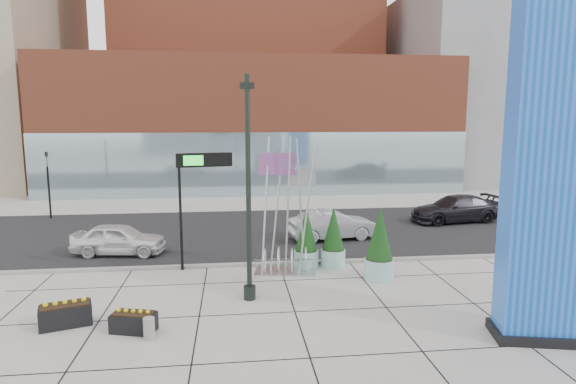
{
  "coord_description": "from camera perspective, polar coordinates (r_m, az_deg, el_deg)",
  "views": [
    {
      "loc": [
        -0.9,
        -15.39,
        6.09
      ],
      "look_at": [
        1.13,
        2.0,
        3.4
      ],
      "focal_mm": 30.0,
      "sensor_mm": 36.0,
      "label": 1
    }
  ],
  "objects": [
    {
      "name": "round_planter_east",
      "position": [
        18.66,
        10.78,
        -6.21
      ],
      "size": [
        1.12,
        1.12,
        2.8
      ],
      "color": "#9AD0CB",
      "rests_on": "ground"
    },
    {
      "name": "tower_glass_front",
      "position": [
        37.8,
        -3.76,
        3.27
      ],
      "size": [
        34.0,
        0.6,
        5.0
      ],
      "primitive_type": "cube",
      "color": "#8CA5B2",
      "rests_on": "ground"
    },
    {
      "name": "car_silver_mid",
      "position": [
        24.46,
        5.3,
        -3.95
      ],
      "size": [
        4.64,
        2.22,
        1.47
      ],
      "primitive_type": "imported",
      "rotation": [
        0.0,
        0.0,
        1.73
      ],
      "color": "#ACAEB3",
      "rests_on": "ground"
    },
    {
      "name": "building_grey_parking",
      "position": [
        54.57,
        23.35,
        11.1
      ],
      "size": [
        20.0,
        18.0,
        18.0
      ],
      "primitive_type": "cube",
      "color": "slate",
      "rests_on": "ground"
    },
    {
      "name": "traffic_signal",
      "position": [
        32.57,
        -26.54,
        1.14
      ],
      "size": [
        0.15,
        0.18,
        4.1
      ],
      "color": "black",
      "rests_on": "ground"
    },
    {
      "name": "tower_podium",
      "position": [
        42.43,
        -4.13,
        7.92
      ],
      "size": [
        34.0,
        10.0,
        11.0
      ],
      "primitive_type": "cube",
      "color": "#A64A30",
      "rests_on": "ground"
    },
    {
      "name": "curb_edge",
      "position": [
        20.32,
        -3.86,
        -8.54
      ],
      "size": [
        80.0,
        0.3,
        0.12
      ],
      "primitive_type": "cube",
      "color": "gray",
      "rests_on": "ground"
    },
    {
      "name": "round_planter_mid",
      "position": [
        20.03,
        5.39,
        -5.45
      ],
      "size": [
        1.01,
        1.01,
        2.52
      ],
      "color": "#9AD0CB",
      "rests_on": "ground"
    },
    {
      "name": "concrete_bollard",
      "position": [
        14.41,
        -16.14,
        -15.28
      ],
      "size": [
        0.31,
        0.31,
        0.61
      ],
      "primitive_type": "cylinder",
      "color": "gray",
      "rests_on": "ground"
    },
    {
      "name": "box_planter_north",
      "position": [
        14.99,
        -17.83,
        -14.36
      ],
      "size": [
        1.36,
        0.93,
        0.68
      ],
      "rotation": [
        0.0,
        0.0,
        -0.27
      ],
      "color": "black",
      "rests_on": "ground"
    },
    {
      "name": "street_asphalt",
      "position": [
        26.12,
        -4.51,
        -4.75
      ],
      "size": [
        80.0,
        12.0,
        0.02
      ],
      "primitive_type": "cube",
      "color": "black",
      "rests_on": "ground"
    },
    {
      "name": "lamp_post",
      "position": [
        15.96,
        -4.69,
        -2.22
      ],
      "size": [
        0.48,
        0.41,
        7.49
      ],
      "rotation": [
        0.0,
        0.0,
        -0.05
      ],
      "color": "black",
      "rests_on": "ground"
    },
    {
      "name": "ground",
      "position": [
        16.57,
        -3.15,
        -12.83
      ],
      "size": [
        160.0,
        160.0,
        0.0
      ],
      "primitive_type": "plane",
      "color": "#9E9991",
      "rests_on": "ground"
    },
    {
      "name": "car_white_west",
      "position": [
        23.01,
        -19.4,
        -5.32
      ],
      "size": [
        4.27,
        2.14,
        1.4
      ],
      "primitive_type": "imported",
      "rotation": [
        0.0,
        0.0,
        1.45
      ],
      "color": "white",
      "rests_on": "ground"
    },
    {
      "name": "car_dark_east",
      "position": [
        30.12,
        19.19,
        -1.91
      ],
      "size": [
        5.58,
        2.85,
        1.55
      ],
      "primitive_type": "imported",
      "rotation": [
        0.0,
        0.0,
        -1.44
      ],
      "color": "black",
      "rests_on": "ground"
    },
    {
      "name": "overhead_street_sign",
      "position": [
        19.33,
        -10.42,
        2.55
      ],
      "size": [
        2.22,
        0.62,
        4.72
      ],
      "rotation": [
        0.0,
        0.0,
        0.19
      ],
      "color": "black",
      "rests_on": "ground"
    },
    {
      "name": "round_planter_west",
      "position": [
        19.83,
        2.17,
        -5.59
      ],
      "size": [
        1.0,
        1.0,
        2.5
      ],
      "color": "#9AD0CB",
      "rests_on": "ground"
    },
    {
      "name": "public_art_sculpture",
      "position": [
        19.08,
        -0.27,
        -5.42
      ],
      "size": [
        2.54,
        1.55,
        5.42
      ],
      "rotation": [
        0.0,
        0.0,
        -0.16
      ],
      "color": "silver",
      "rests_on": "ground"
    },
    {
      "name": "box_planter_south",
      "position": [
        16.09,
        -24.86,
        -12.95
      ],
      "size": [
        1.59,
        1.13,
        0.79
      ],
      "rotation": [
        0.0,
        0.0,
        0.31
      ],
      "color": "black",
      "rests_on": "ground"
    },
    {
      "name": "blue_pylon",
      "position": [
        14.64,
        29.69,
        2.45
      ],
      "size": [
        3.19,
        1.95,
        9.89
      ],
      "rotation": [
        0.0,
        0.0,
        -0.23
      ],
      "color": "blue",
      "rests_on": "ground"
    }
  ]
}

